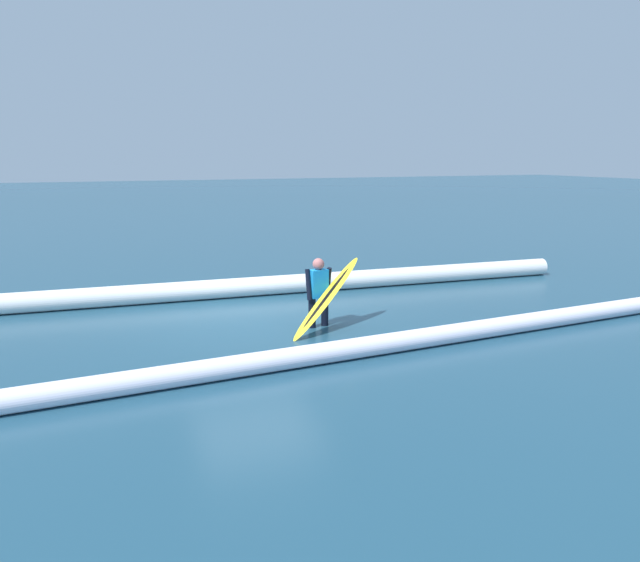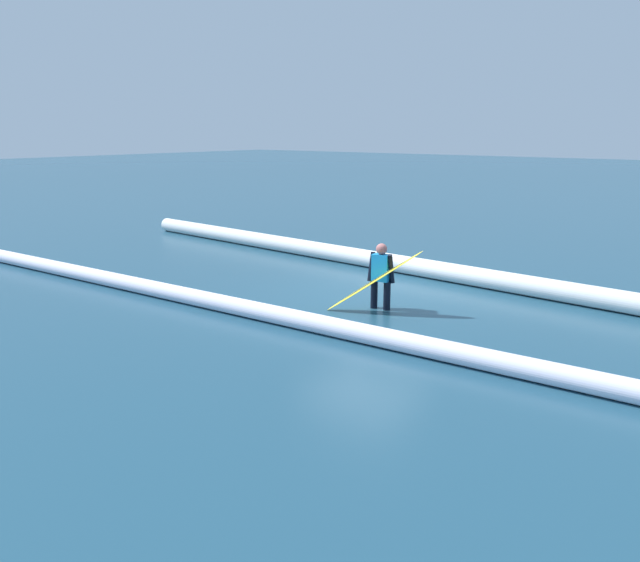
# 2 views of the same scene
# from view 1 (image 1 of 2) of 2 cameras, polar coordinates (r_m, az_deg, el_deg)

# --- Properties ---
(ground_plane) EXTENTS (138.97, 138.97, 0.00)m
(ground_plane) POSITION_cam_1_polar(r_m,az_deg,el_deg) (12.31, -6.07, -3.59)
(ground_plane) COLOR navy
(surfer) EXTENTS (0.52, 0.26, 1.32)m
(surfer) POSITION_cam_1_polar(r_m,az_deg,el_deg) (11.60, -0.15, -0.74)
(surfer) COLOR black
(surfer) RESTS_ON ground_plane
(surfboard) EXTENTS (1.77, 1.10, 1.28)m
(surfboard) POSITION_cam_1_polar(r_m,az_deg,el_deg) (11.36, 0.64, -1.53)
(surfboard) COLOR yellow
(surfboard) RESTS_ON ground_plane
(wave_crest_foreground) EXTENTS (18.99, 1.68, 0.44)m
(wave_crest_foreground) POSITION_cam_1_polar(r_m,az_deg,el_deg) (14.10, -11.91, -0.90)
(wave_crest_foreground) COLOR white
(wave_crest_foreground) RESTS_ON ground_plane
(wave_crest_midground) EXTENTS (21.83, 1.44, 0.33)m
(wave_crest_midground) POSITION_cam_1_polar(r_m,az_deg,el_deg) (8.99, -13.41, -8.54)
(wave_crest_midground) COLOR white
(wave_crest_midground) RESTS_ON ground_plane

